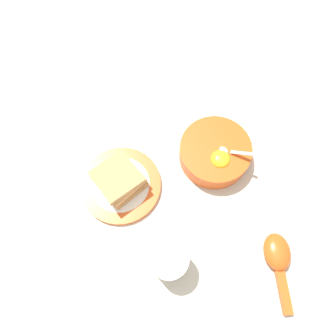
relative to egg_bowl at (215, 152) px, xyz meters
The scene contains 6 objects.
ground_plane 0.15m from the egg_bowl, 69.42° to the right, with size 3.00×3.00×0.00m, color beige.
egg_bowl is the anchor object (origin of this frame).
toast_plate 0.23m from the egg_bowl, 113.42° to the right, with size 0.19×0.19×0.01m.
toast_sandwich 0.23m from the egg_bowl, 113.55° to the right, with size 0.10×0.10×0.06m.
soup_spoon 0.27m from the egg_bowl, 14.35° to the right, with size 0.15×0.13×0.04m.
drinking_cup 0.27m from the egg_bowl, 65.48° to the right, with size 0.08×0.08×0.09m.
Camera 1 is at (0.10, -0.15, 0.73)m, focal length 35.00 mm.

